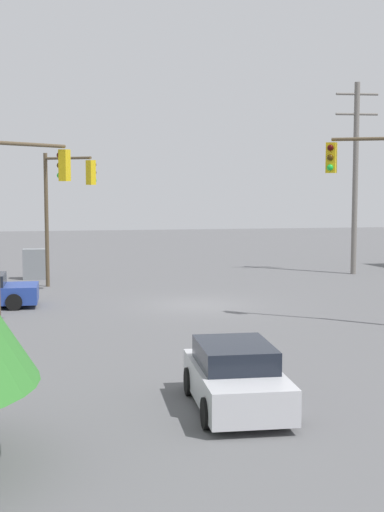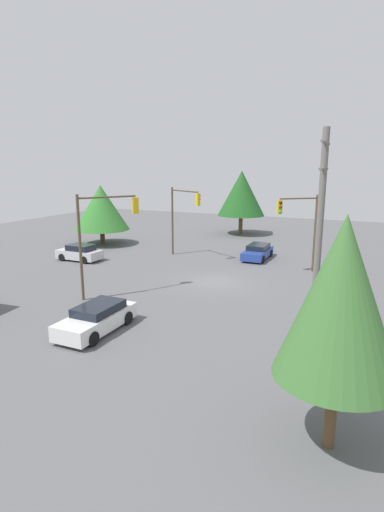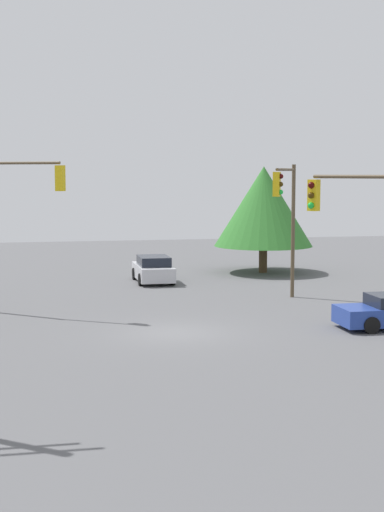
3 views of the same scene
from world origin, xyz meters
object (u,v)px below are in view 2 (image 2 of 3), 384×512
(traffic_signal_aux, at_px, (103,227))
(sedan_silver, at_px, (80,253))
(sedan_white, at_px, (97,318))
(electrical_cabinet, at_px, (348,263))
(traffic_signal_cross, at_px, (301,220))
(traffic_signal_main, at_px, (182,210))
(sedan_blue, at_px, (258,252))

(traffic_signal_aux, bearing_deg, sedan_silver, 80.24)
(sedan_silver, xyz_separation_m, sedan_white, (-12.17, -11.31, -0.01))
(electrical_cabinet, bearing_deg, traffic_signal_cross, 113.09)
(sedan_white, distance_m, traffic_signal_main, 17.89)
(traffic_signal_aux, bearing_deg, traffic_signal_cross, -11.08)
(traffic_signal_cross, bearing_deg, sedan_silver, -26.96)
(sedan_silver, bearing_deg, electrical_cabinet, -76.16)
(sedan_blue, height_order, traffic_signal_cross, traffic_signal_cross)
(traffic_signal_cross, height_order, electrical_cabinet, traffic_signal_cross)
(electrical_cabinet, bearing_deg, sedan_blue, 76.62)
(sedan_white, distance_m, electrical_cabinet, 20.68)
(sedan_blue, xyz_separation_m, electrical_cabinet, (-1.86, -7.81, 0.11))
(traffic_signal_aux, distance_m, electrical_cabinet, 19.23)
(sedan_blue, xyz_separation_m, sedan_white, (-19.48, 3.01, 0.05))
(traffic_signal_cross, xyz_separation_m, electrical_cabinet, (1.52, -3.57, -3.41))
(sedan_white, bearing_deg, sedan_blue, -98.78)
(traffic_signal_aux, height_order, electrical_cabinet, traffic_signal_aux)
(sedan_blue, bearing_deg, sedan_silver, 27.05)
(electrical_cabinet, bearing_deg, sedan_white, 148.45)
(traffic_signal_main, relative_size, traffic_signal_aux, 0.96)
(traffic_signal_main, bearing_deg, electrical_cabinet, 31.32)
(traffic_signal_cross, xyz_separation_m, traffic_signal_aux, (-11.19, 10.36, 0.38))
(sedan_silver, distance_m, traffic_signal_aux, 11.60)
(traffic_signal_main, xyz_separation_m, traffic_signal_cross, (-1.05, -10.75, -0.22))
(sedan_white, bearing_deg, traffic_signal_aux, -57.69)
(traffic_signal_aux, bearing_deg, electrical_cabinet, -15.90)
(sedan_blue, xyz_separation_m, traffic_signal_cross, (-3.38, -4.24, 3.52))
(sedan_silver, relative_size, traffic_signal_cross, 0.66)
(sedan_blue, xyz_separation_m, traffic_signal_main, (-2.33, 6.51, 3.74))
(sedan_silver, height_order, electrical_cabinet, electrical_cabinet)
(sedan_blue, relative_size, sedan_white, 0.98)
(traffic_signal_cross, distance_m, traffic_signal_aux, 15.25)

